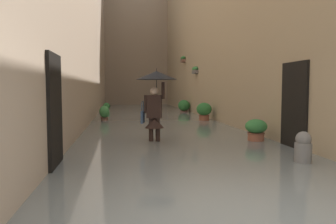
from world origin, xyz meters
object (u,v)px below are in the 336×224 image
object	(u,v)px
potted_plant_mid_left	(204,112)
potted_plant_near_right	(104,114)
person_wading	(155,92)
potted_plant_far_left	(256,131)
potted_plant_near_left	(184,107)
potted_plant_far_right	(107,107)
mooring_bollard	(303,152)

from	to	relation	value
potted_plant_mid_left	potted_plant_near_right	bearing A→B (deg)	-9.91
person_wading	potted_plant_mid_left	xyz separation A→B (m)	(-2.69, -5.28, -0.92)
potted_plant_far_left	potted_plant_near_right	distance (m)	7.62
potted_plant_near_left	potted_plant_near_right	bearing A→B (deg)	44.14
potted_plant_far_right	potted_plant_near_right	world-z (taller)	potted_plant_near_right
potted_plant_near_right	potted_plant_mid_left	bearing A→B (deg)	170.09
person_wading	potted_plant_near_right	distance (m)	6.32
potted_plant_mid_left	potted_plant_far_right	bearing A→B (deg)	-57.55
potted_plant_near_left	potted_plant_far_left	bearing A→B (deg)	89.31
potted_plant_far_left	potted_plant_mid_left	distance (m)	5.57
potted_plant_far_left	potted_plant_far_right	xyz separation A→B (m)	(4.40, -12.53, -0.05)
potted_plant_far_right	mooring_bollard	bearing A→B (deg)	105.64
mooring_bollard	potted_plant_near_left	bearing A→B (deg)	-91.32
potted_plant_near_left	mooring_bollard	bearing A→B (deg)	88.68
potted_plant_far_right	potted_plant_mid_left	size ratio (longest dim) A/B	0.70
mooring_bollard	potted_plant_mid_left	bearing A→B (deg)	-91.43
potted_plant_near_right	potted_plant_mid_left	distance (m)	4.35
person_wading	potted_plant_mid_left	distance (m)	6.00
person_wading	mooring_bollard	distance (m)	3.94
potted_plant_far_left	mooring_bollard	xyz separation A→B (m)	(0.18, 2.57, -0.05)
potted_plant_near_left	potted_plant_near_right	world-z (taller)	potted_plant_near_left
person_wading	potted_plant_near_right	bearing A→B (deg)	-75.22
mooring_bollard	potted_plant_far_right	bearing A→B (deg)	-74.36
potted_plant_near_right	mooring_bollard	bearing A→B (deg)	114.69
potted_plant_far_left	mooring_bollard	distance (m)	2.58
potted_plant_near_left	potted_plant_near_right	distance (m)	6.11
person_wading	mooring_bollard	size ratio (longest dim) A/B	2.72
potted_plant_near_left	potted_plant_far_right	distance (m)	4.94
person_wading	potted_plant_near_right	world-z (taller)	person_wading
potted_plant_far_right	potted_plant_near_left	bearing A→B (deg)	156.55
potted_plant_far_left	potted_plant_mid_left	bearing A→B (deg)	-90.29
person_wading	potted_plant_near_left	distance (m)	10.71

